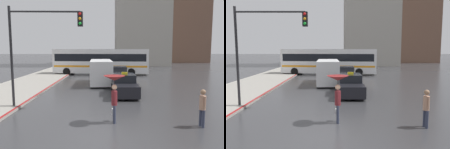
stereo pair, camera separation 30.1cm
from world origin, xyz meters
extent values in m
plane|color=#38383A|center=(0.00, 0.00, 0.00)|extent=(300.00, 300.00, 0.00)
cube|color=black|center=(1.30, 8.26, 0.56)|extent=(1.80, 4.64, 0.79)
cube|color=black|center=(1.30, 8.49, 1.24)|extent=(1.58, 2.09, 0.58)
cylinder|color=black|center=(2.15, 6.82, 0.30)|extent=(0.20, 0.60, 0.60)
cylinder|color=black|center=(0.44, 6.82, 0.30)|extent=(0.20, 0.60, 0.60)
cylinder|color=black|center=(2.15, 9.70, 0.30)|extent=(0.20, 0.60, 0.60)
cylinder|color=black|center=(0.44, 9.70, 0.30)|extent=(0.20, 0.60, 0.60)
cube|color=yellow|center=(1.30, 8.26, 1.61)|extent=(0.44, 0.16, 0.16)
cube|color=#B7B2AD|center=(1.28, 15.61, 0.55)|extent=(1.80, 4.26, 0.78)
cube|color=black|center=(1.28, 15.82, 1.22)|extent=(1.58, 1.92, 0.56)
cylinder|color=black|center=(2.14, 14.29, 0.30)|extent=(0.20, 0.60, 0.60)
cylinder|color=black|center=(0.43, 14.29, 0.30)|extent=(0.20, 0.60, 0.60)
cylinder|color=black|center=(2.14, 16.93, 0.30)|extent=(0.20, 0.60, 0.60)
cylinder|color=black|center=(0.43, 16.93, 0.30)|extent=(0.20, 0.60, 0.60)
cube|color=white|center=(-0.60, 13.27, 1.24)|extent=(2.26, 5.61, 2.16)
cube|color=black|center=(-0.60, 13.27, 1.62)|extent=(2.25, 5.17, 0.56)
cube|color=red|center=(-0.60, 13.27, 0.97)|extent=(2.27, 5.39, 0.14)
cylinder|color=black|center=(0.43, 11.66, 0.32)|extent=(0.23, 0.64, 0.63)
cylinder|color=black|center=(-1.47, 11.57, 0.32)|extent=(0.23, 0.64, 0.63)
cylinder|color=black|center=(0.27, 14.97, 0.32)|extent=(0.23, 0.64, 0.63)
cylinder|color=black|center=(-1.63, 14.88, 0.32)|extent=(0.23, 0.64, 0.63)
cube|color=silver|center=(-0.86, 21.42, 1.83)|extent=(12.68, 3.78, 3.13)
cube|color=black|center=(-0.86, 21.42, 2.31)|extent=(12.07, 3.73, 0.95)
cube|color=orange|center=(-0.86, 21.42, 1.19)|extent=(12.31, 3.76, 0.24)
cylinder|color=black|center=(-5.33, 20.68, 0.48)|extent=(0.98, 0.38, 0.96)
cylinder|color=black|center=(-5.09, 23.07, 0.48)|extent=(0.98, 0.38, 0.96)
cylinder|color=black|center=(3.05, 19.81, 0.48)|extent=(0.98, 0.38, 0.96)
cylinder|color=black|center=(3.30, 22.20, 0.48)|extent=(0.98, 0.38, 0.96)
cylinder|color=#2D3347|center=(0.36, 1.83, 0.42)|extent=(0.12, 0.12, 0.84)
cylinder|color=#2D3347|center=(0.36, 2.05, 0.42)|extent=(0.12, 0.12, 0.84)
cylinder|color=maroon|center=(0.36, 1.94, 1.17)|extent=(0.28, 0.28, 0.66)
sphere|color=#DBAD89|center=(0.36, 1.94, 1.67)|extent=(0.24, 0.24, 0.24)
cylinder|color=maroon|center=(0.37, 1.77, 1.22)|extent=(0.07, 0.07, 0.56)
cylinder|color=maroon|center=(0.35, 2.12, 1.22)|extent=(0.07, 0.07, 0.56)
cone|color=maroon|center=(0.36, 1.94, 2.08)|extent=(0.99, 0.99, 0.22)
cylinder|color=black|center=(0.36, 1.94, 1.74)|extent=(0.02, 0.02, 0.69)
cube|color=white|center=(0.30, 2.19, 0.46)|extent=(0.11, 0.18, 0.28)
cylinder|color=#2D3347|center=(4.15, 1.44, 0.39)|extent=(0.13, 0.13, 0.77)
cylinder|color=#2D3347|center=(4.18, 1.22, 0.39)|extent=(0.13, 0.13, 0.77)
cylinder|color=tan|center=(4.16, 1.33, 1.08)|extent=(0.30, 0.30, 0.61)
sphere|color=#997051|center=(4.16, 1.33, 1.55)|extent=(0.23, 0.23, 0.23)
cylinder|color=tan|center=(4.14, 1.50, 1.13)|extent=(0.08, 0.08, 0.52)
cylinder|color=tan|center=(4.19, 1.16, 1.13)|extent=(0.08, 0.08, 0.52)
cylinder|color=black|center=(-5.38, 4.63, 2.88)|extent=(0.14, 0.14, 5.75)
cylinder|color=black|center=(-3.42, 4.63, 5.45)|extent=(3.91, 0.10, 0.10)
cube|color=black|center=(-1.47, 4.63, 5.05)|extent=(0.28, 0.28, 0.80)
sphere|color=red|center=(-1.47, 4.47, 5.31)|extent=(0.16, 0.16, 0.16)
sphere|color=orange|center=(-1.47, 4.47, 5.05)|extent=(0.16, 0.16, 0.16)
sphere|color=green|center=(-1.47, 4.47, 4.79)|extent=(0.16, 0.16, 0.16)
camera|label=1|loc=(0.07, -7.81, 3.38)|focal=35.00mm
camera|label=2|loc=(0.37, -7.82, 3.38)|focal=35.00mm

